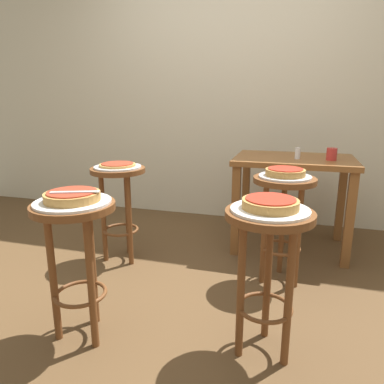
% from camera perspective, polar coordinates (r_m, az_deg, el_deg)
% --- Properties ---
extents(ground_plane, '(6.00, 6.00, 0.00)m').
position_cam_1_polar(ground_plane, '(2.30, -1.93, -16.03)').
color(ground_plane, brown).
extents(back_wall, '(6.00, 0.10, 3.00)m').
position_cam_1_polar(back_wall, '(3.61, 6.62, 19.61)').
color(back_wall, beige).
rests_on(back_wall, ground_plane).
extents(stool_foreground, '(0.39, 0.39, 0.70)m').
position_cam_1_polar(stool_foreground, '(1.81, -18.06, -7.28)').
color(stool_foreground, brown).
rests_on(stool_foreground, ground_plane).
extents(serving_plate_foreground, '(0.35, 0.35, 0.01)m').
position_cam_1_polar(serving_plate_foreground, '(1.75, -18.53, -1.53)').
color(serving_plate_foreground, silver).
rests_on(serving_plate_foreground, stool_foreground).
extents(pizza_foreground, '(0.26, 0.26, 0.05)m').
position_cam_1_polar(pizza_foreground, '(1.74, -18.61, -0.63)').
color(pizza_foreground, '#B78442').
rests_on(pizza_foreground, serving_plate_foreground).
extents(stool_middle, '(0.39, 0.39, 0.70)m').
position_cam_1_polar(stool_middle, '(1.64, 12.01, -9.07)').
color(stool_middle, brown).
rests_on(stool_middle, ground_plane).
extents(serving_plate_middle, '(0.34, 0.34, 0.01)m').
position_cam_1_polar(serving_plate_middle, '(1.58, 12.37, -2.79)').
color(serving_plate_middle, white).
rests_on(serving_plate_middle, stool_middle).
extents(pizza_middle, '(0.24, 0.24, 0.05)m').
position_cam_1_polar(pizza_middle, '(1.57, 12.42, -1.80)').
color(pizza_middle, '#B78442').
rests_on(pizza_middle, serving_plate_middle).
extents(stool_leftside, '(0.39, 0.39, 0.70)m').
position_cam_1_polar(stool_leftside, '(2.34, 14.36, -2.10)').
color(stool_leftside, brown).
rests_on(stool_leftside, ground_plane).
extents(serving_plate_leftside, '(0.32, 0.32, 0.01)m').
position_cam_1_polar(serving_plate_leftside, '(2.29, 14.65, 2.42)').
color(serving_plate_leftside, silver).
rests_on(serving_plate_leftside, stool_leftside).
extents(pizza_leftside, '(0.24, 0.24, 0.05)m').
position_cam_1_polar(pizza_leftside, '(2.29, 14.69, 3.11)').
color(pizza_leftside, '#B78442').
rests_on(pizza_leftside, serving_plate_leftside).
extents(stool_rear, '(0.39, 0.39, 0.70)m').
position_cam_1_polar(stool_rear, '(2.64, -11.60, -0.07)').
color(stool_rear, brown).
rests_on(stool_rear, ground_plane).
extents(serving_plate_rear, '(0.33, 0.33, 0.01)m').
position_cam_1_polar(serving_plate_rear, '(2.60, -11.81, 3.95)').
color(serving_plate_rear, silver).
rests_on(serving_plate_rear, stool_rear).
extents(pizza_rear, '(0.26, 0.26, 0.02)m').
position_cam_1_polar(pizza_rear, '(2.60, -11.83, 4.30)').
color(pizza_rear, tan).
rests_on(pizza_rear, serving_plate_rear).
extents(dining_table, '(0.90, 0.65, 0.74)m').
position_cam_1_polar(dining_table, '(2.91, 15.89, 2.78)').
color(dining_table, brown).
rests_on(dining_table, ground_plane).
extents(cup_near_edge, '(0.07, 0.07, 0.09)m').
position_cam_1_polar(cup_near_edge, '(2.82, 21.43, 5.66)').
color(cup_near_edge, red).
rests_on(cup_near_edge, dining_table).
extents(condiment_shaker, '(0.04, 0.04, 0.09)m').
position_cam_1_polar(condiment_shaker, '(2.81, 16.54, 5.96)').
color(condiment_shaker, white).
rests_on(condiment_shaker, dining_table).
extents(pizza_server_knife, '(0.21, 0.10, 0.01)m').
position_cam_1_polar(pizza_server_knife, '(1.70, -18.23, -0.01)').
color(pizza_server_knife, silver).
rests_on(pizza_server_knife, pizza_foreground).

